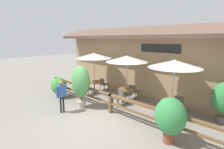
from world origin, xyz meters
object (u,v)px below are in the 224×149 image
Objects in this scene: dining_table_near at (94,84)px; chair_far_wallside at (179,103)px; chair_near_wallside at (103,84)px; potted_plant_corner_fern at (224,99)px; patio_umbrella_far at (175,64)px; pedestrian at (61,92)px; chair_middle_wallside at (133,91)px; chair_near_streetside at (85,88)px; dining_table_middle at (126,92)px; patio_umbrella_near at (94,56)px; patio_umbrella_middle at (127,59)px; dining_table_far at (172,104)px; potted_plant_entrance_palm at (59,86)px; potted_plant_broad_leaf at (170,117)px; chair_middle_streetside at (119,97)px; chair_far_streetside at (165,111)px; potted_plant_small_flowering at (81,83)px.

chair_far_wallside is (5.35, 0.76, -0.12)m from dining_table_near.
chair_near_wallside is 7.07m from potted_plant_corner_fern.
patio_umbrella_far is 5.34m from pedestrian.
patio_umbrella_far reaches higher than chair_middle_wallside.
chair_near_streetside is 5.69m from patio_umbrella_far.
dining_table_middle is (2.58, 0.88, 0.12)m from chair_near_streetside.
pedestrian reaches higher than dining_table_near.
patio_umbrella_near is 3.03× the size of chair_middle_wallside.
patio_umbrella_middle is 1.49× the size of potted_plant_corner_fern.
dining_table_middle is 0.36× the size of patio_umbrella_far.
pedestrian is at bearing -141.75° from dining_table_far.
potted_plant_corner_fern reaches higher than potted_plant_entrance_palm.
dining_table_far is 0.59× the size of potted_plant_broad_leaf.
chair_near_wallside is at bearing -178.36° from potted_plant_corner_fern.
patio_umbrella_middle is 1.67× the size of pedestrian.
dining_table_far is at bearing 172.98° from chair_near_wallside.
pedestrian is at bearing -141.75° from patio_umbrella_far.
chair_middle_streetside is at bearing 11.92° from chair_far_wallside.
chair_middle_wallside is 2.83m from dining_table_far.
potted_plant_corner_fern is (4.49, 0.85, -1.37)m from patio_umbrella_middle.
chair_far_streetside is at bearing 15.39° from chair_near_streetside.
dining_table_far is (5.30, 0.07, 0.00)m from dining_table_near.
chair_near_streetside is at bearing -167.36° from chair_far_streetside.
pedestrian is at bearing -48.50° from chair_near_streetside.
chair_far_streetside is at bearing 139.67° from chair_middle_wallside.
patio_umbrella_middle is at bearing 32.65° from chair_near_streetside.
potted_plant_broad_leaf is at bearing 92.06° from chair_far_wallside.
chair_near_wallside is 0.33× the size of patio_umbrella_far.
patio_umbrella_middle is (2.61, 0.11, 1.83)m from dining_table_near.
patio_umbrella_middle is 2.69m from patio_umbrella_far.
chair_far_wallside is at bearing 85.76° from patio_umbrella_far.
chair_near_wallside is at bearing 72.49° from potted_plant_entrance_palm.
potted_plant_corner_fern reaches higher than chair_far_streetside.
chair_middle_streetside is 2.95m from pedestrian.
chair_near_wallside is at bearing 172.45° from patio_umbrella_far.
potted_plant_small_flowering reaches higher than dining_table_middle.
potted_plant_broad_leaf is at bearing 95.89° from pedestrian.
potted_plant_corner_fern is at bearing 10.77° from patio_umbrella_middle.
potted_plant_corner_fern is at bearing 71.90° from potted_plant_broad_leaf.
chair_middle_streetside is 0.39× the size of potted_plant_small_flowering.
patio_umbrella_far is (2.69, -0.04, 1.83)m from dining_table_middle.
potted_plant_broad_leaf is (0.85, -1.97, 0.32)m from dining_table_far.
dining_table_near is 1.10× the size of chair_middle_wallside.
chair_near_wallside is (0.03, 1.53, 0.00)m from chair_near_streetside.
potted_plant_small_flowering reaches higher than chair_far_streetside.
patio_umbrella_near reaches higher than potted_plant_small_flowering.
dining_table_near is at bearing -177.51° from dining_table_middle.
patio_umbrella_middle is 2.77× the size of dining_table_middle.
patio_umbrella_far is 2.07m from chair_far_wallside.
pedestrian is (1.23, -2.35, 0.52)m from chair_near_streetside.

